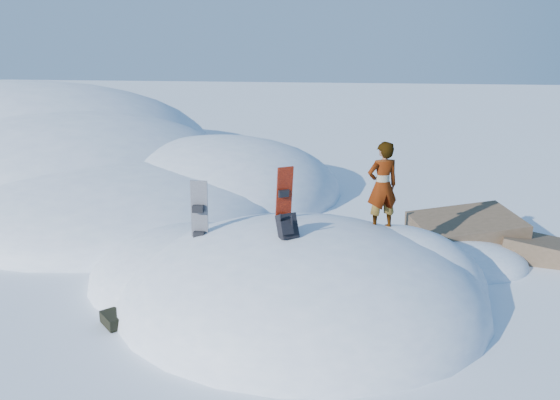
# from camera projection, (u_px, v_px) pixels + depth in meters

# --- Properties ---
(ground) EXTENTS (120.00, 120.00, 0.00)m
(ground) POSITION_uv_depth(u_px,v_px,m) (300.00, 301.00, 10.37)
(ground) COLOR white
(ground) RESTS_ON ground
(snow_mound) EXTENTS (8.00, 6.00, 3.00)m
(snow_mound) POSITION_uv_depth(u_px,v_px,m) (293.00, 295.00, 10.62)
(snow_mound) COLOR white
(snow_mound) RESTS_ON ground
(snow_ridge) EXTENTS (21.50, 18.50, 6.40)m
(snow_ridge) POSITION_uv_depth(u_px,v_px,m) (60.00, 170.00, 21.16)
(snow_ridge) COLOR white
(snow_ridge) RESTS_ON ground
(rock_outcrop) EXTENTS (4.68, 4.41, 1.68)m
(rock_outcrop) POSITION_uv_depth(u_px,v_px,m) (472.00, 253.00, 12.72)
(rock_outcrop) COLOR brown
(rock_outcrop) RESTS_ON ground
(snowboard_red) EXTENTS (0.39, 0.37, 1.71)m
(snowboard_red) POSITION_uv_depth(u_px,v_px,m) (283.00, 208.00, 10.51)
(snowboard_red) COLOR red
(snowboard_red) RESTS_ON snow_mound
(snowboard_dark) EXTENTS (0.32, 0.19, 1.71)m
(snowboard_dark) POSITION_uv_depth(u_px,v_px,m) (200.00, 224.00, 10.21)
(snowboard_dark) COLOR black
(snowboard_dark) RESTS_ON snow_mound
(backpack) EXTENTS (0.46, 0.51, 0.52)m
(backpack) POSITION_uv_depth(u_px,v_px,m) (287.00, 226.00, 9.46)
(backpack) COLOR black
(backpack) RESTS_ON snow_mound
(gear_pile) EXTENTS (1.01, 0.90, 0.26)m
(gear_pile) POSITION_uv_depth(u_px,v_px,m) (129.00, 314.00, 9.60)
(gear_pile) COLOR black
(gear_pile) RESTS_ON ground
(person) EXTENTS (0.75, 0.65, 1.75)m
(person) POSITION_uv_depth(u_px,v_px,m) (382.00, 186.00, 10.57)
(person) COLOR slate
(person) RESTS_ON snow_mound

